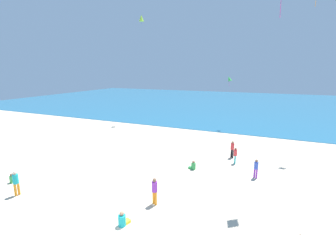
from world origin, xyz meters
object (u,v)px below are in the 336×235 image
at_px(person_5, 193,166).
at_px(person_0, 155,189).
at_px(person_4, 13,179).
at_px(person_6, 256,167).
at_px(person_1, 235,154).
at_px(person_8, 123,220).
at_px(kite_lime, 141,18).
at_px(person_7, 232,148).
at_px(kite_green, 229,79).
at_px(person_2, 16,181).

bearing_deg(person_5, person_0, 90.64).
xyz_separation_m(person_0, person_4, (-10.69, -1.51, -0.72)).
distance_m(person_0, person_6, 8.16).
bearing_deg(person_1, person_5, 32.87).
height_order(person_0, person_8, person_0).
distance_m(person_4, kite_lime, 27.18).
bearing_deg(person_0, person_7, 4.23).
height_order(person_1, person_8, person_1).
relative_size(person_1, kite_green, 1.00).
bearing_deg(kite_lime, kite_green, 0.74).
bearing_deg(person_1, kite_lime, -45.22).
relative_size(person_8, kite_green, 0.58).
distance_m(person_0, person_7, 10.11).
bearing_deg(person_6, person_8, -15.62).
relative_size(person_4, person_6, 0.47).
height_order(person_1, person_6, person_6).
relative_size(person_0, person_1, 1.17).
bearing_deg(person_8, person_1, -3.08).
bearing_deg(person_4, kite_green, -2.91).
distance_m(person_1, person_4, 17.44).
bearing_deg(kite_lime, person_4, -86.22).
bearing_deg(kite_green, kite_lime, -179.26).
bearing_deg(person_5, person_7, -116.76).
relative_size(person_5, person_7, 0.47).
bearing_deg(kite_lime, person_0, -59.68).
bearing_deg(person_7, kite_lime, 93.04).
height_order(person_6, person_7, person_7).
relative_size(person_1, person_5, 1.91).
xyz_separation_m(person_0, person_2, (-8.68, -2.54, -0.01)).
distance_m(person_1, person_5, 4.00).
relative_size(person_0, person_6, 1.14).
distance_m(kite_lime, kite_green, 15.99).
relative_size(person_2, kite_lime, 1.28).
xyz_separation_m(person_0, person_7, (3.33, 9.55, -0.04)).
distance_m(person_5, kite_green, 16.63).
distance_m(person_1, person_7, 1.36).
xyz_separation_m(person_1, kite_lime, (-15.92, 12.54, 14.88)).
relative_size(person_2, person_4, 2.39).
bearing_deg(person_4, person_7, -26.84).
height_order(person_1, person_7, person_7).
relative_size(person_1, person_8, 1.74).
height_order(person_0, kite_lime, kite_lime).
xyz_separation_m(person_6, person_8, (-6.20, -8.40, -0.55)).
height_order(person_1, kite_lime, kite_lime).
distance_m(person_0, person_5, 5.80).
height_order(person_8, kite_green, kite_green).
height_order(person_5, person_6, person_6).
xyz_separation_m(person_2, person_7, (12.01, 12.09, -0.03)).
distance_m(person_8, kite_lime, 30.10).
height_order(person_4, person_6, person_6).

